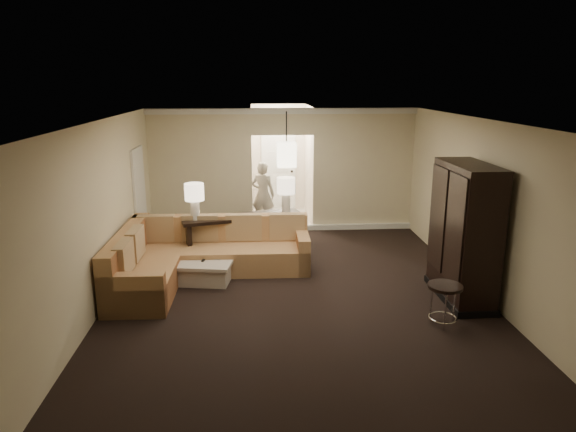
{
  "coord_description": "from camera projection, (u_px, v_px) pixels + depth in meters",
  "views": [
    {
      "loc": [
        -0.66,
        -7.5,
        3.38
      ],
      "look_at": [
        -0.07,
        1.2,
        1.07
      ],
      "focal_mm": 32.0,
      "sensor_mm": 36.0,
      "label": 1
    }
  ],
  "objects": [
    {
      "name": "wall_back",
      "position": [
        283.0,
        171.0,
        11.64
      ],
      "size": [
        6.0,
        0.04,
        2.8
      ],
      "primitive_type": "cube",
      "color": "beige",
      "rests_on": "ground"
    },
    {
      "name": "sectional_sofa",
      "position": [
        196.0,
        256.0,
        9.01
      ],
      "size": [
        3.29,
        2.61,
        0.97
      ],
      "rotation": [
        0.0,
        0.0,
        -0.02
      ],
      "color": "brown",
      "rests_on": "ground"
    },
    {
      "name": "ceiling",
      "position": [
        298.0,
        122.0,
        7.43
      ],
      "size": [
        6.0,
        8.0,
        0.02
      ],
      "primitive_type": "cube",
      "color": "silver",
      "rests_on": "wall_back"
    },
    {
      "name": "crown_molding",
      "position": [
        283.0,
        111.0,
        11.26
      ],
      "size": [
        6.0,
        0.1,
        0.12
      ],
      "primitive_type": "cube",
      "color": "silver",
      "rests_on": "wall_back"
    },
    {
      "name": "console_table",
      "position": [
        243.0,
        233.0,
        9.88
      ],
      "size": [
        2.36,
        1.12,
        0.89
      ],
      "rotation": [
        0.0,
        0.0,
        0.27
      ],
      "color": "black",
      "rests_on": "ground"
    },
    {
      "name": "person",
      "position": [
        263.0,
        191.0,
        12.07
      ],
      "size": [
        0.74,
        0.62,
        1.73
      ],
      "primitive_type": "imported",
      "rotation": [
        0.0,
        0.0,
        2.75
      ],
      "color": "beige",
      "rests_on": "ground"
    },
    {
      "name": "coffee_table",
      "position": [
        207.0,
        269.0,
        8.96
      ],
      "size": [
        1.05,
        1.05,
        0.38
      ],
      "rotation": [
        0.0,
        0.0,
        -0.16
      ],
      "color": "beige",
      "rests_on": "ground"
    },
    {
      "name": "pendant_light",
      "position": [
        286.0,
        154.0,
        10.25
      ],
      "size": [
        0.38,
        0.38,
        1.09
      ],
      "color": "black",
      "rests_on": "ceiling"
    },
    {
      "name": "baseboard",
      "position": [
        283.0,
        228.0,
        11.94
      ],
      "size": [
        6.0,
        0.1,
        0.12
      ],
      "primitive_type": "cube",
      "color": "silver",
      "rests_on": "ground"
    },
    {
      "name": "table_lamp_right",
      "position": [
        286.0,
        189.0,
        9.96
      ],
      "size": [
        0.36,
        0.36,
        0.68
      ],
      "color": "white",
      "rests_on": "console_table"
    },
    {
      "name": "wall_front",
      "position": [
        343.0,
        348.0,
        3.93
      ],
      "size": [
        6.0,
        0.04,
        2.8
      ],
      "primitive_type": "cube",
      "color": "beige",
      "rests_on": "ground"
    },
    {
      "name": "wall_right",
      "position": [
        490.0,
        212.0,
        7.98
      ],
      "size": [
        0.04,
        8.0,
        2.8
      ],
      "primitive_type": "cube",
      "color": "beige",
      "rests_on": "ground"
    },
    {
      "name": "ground",
      "position": [
        298.0,
        300.0,
        8.14
      ],
      "size": [
        8.0,
        8.0,
        0.0
      ],
      "primitive_type": "plane",
      "color": "black",
      "rests_on": "ground"
    },
    {
      "name": "table_lamp_left",
      "position": [
        194.0,
        196.0,
        9.39
      ],
      "size": [
        0.36,
        0.36,
        0.68
      ],
      "color": "white",
      "rests_on": "console_table"
    },
    {
      "name": "armoire",
      "position": [
        464.0,
        236.0,
        7.98
      ],
      "size": [
        0.65,
        1.51,
        2.17
      ],
      "color": "black",
      "rests_on": "ground"
    },
    {
      "name": "side_door",
      "position": [
        140.0,
        199.0,
        10.38
      ],
      "size": [
        0.05,
        0.9,
        2.1
      ],
      "primitive_type": "cube",
      "color": "white",
      "rests_on": "ground"
    },
    {
      "name": "drink_table",
      "position": [
        444.0,
        296.0,
        7.23
      ],
      "size": [
        0.49,
        0.49,
        0.61
      ],
      "rotation": [
        0.0,
        0.0,
        0.29
      ],
      "color": "black",
      "rests_on": "ground"
    },
    {
      "name": "wall_left",
      "position": [
        96.0,
        219.0,
        7.59
      ],
      "size": [
        0.04,
        8.0,
        2.8
      ],
      "primitive_type": "cube",
      "color": "beige",
      "rests_on": "ground"
    },
    {
      "name": "foyer",
      "position": [
        280.0,
        166.0,
        12.96
      ],
      "size": [
        1.44,
        2.02,
        2.8
      ],
      "color": "beige",
      "rests_on": "ground"
    }
  ]
}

